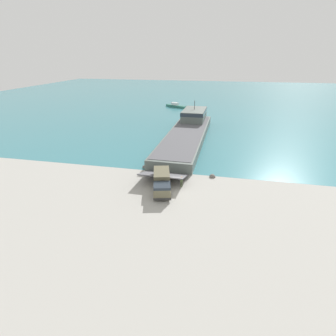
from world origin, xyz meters
TOP-DOWN VIEW (x-y plane):
  - ground_plane at (0.00, 0.00)m, footprint 240.00×240.00m
  - water_surface at (0.00, 96.28)m, footprint 240.00×180.00m
  - landing_craft at (-2.19, 28.79)m, footprint 9.17×44.75m
  - military_truck at (-2.18, -0.56)m, footprint 4.10×7.28m
  - soldier_on_ramp at (0.54, 1.20)m, footprint 0.49×0.34m
  - moored_boat_a at (-12.54, 67.93)m, footprint 8.77×5.72m
  - shoreline_rock_a at (5.07, 5.85)m, footprint 1.05×1.05m
  - shoreline_rock_b at (-7.23, 7.42)m, footprint 0.95×0.95m

SIDE VIEW (x-z plane):
  - ground_plane at x=0.00m, z-range 0.00..0.00m
  - shoreline_rock_a at x=5.07m, z-range -0.52..0.52m
  - shoreline_rock_b at x=-7.23m, z-range -0.48..0.48m
  - water_surface at x=0.00m, z-range 0.00..0.01m
  - moored_boat_a at x=-12.54m, z-range -0.30..1.48m
  - soldier_on_ramp at x=0.54m, z-range 0.15..1.98m
  - military_truck at x=-2.18m, z-range 0.04..2.78m
  - landing_craft at x=-2.19m, z-range -1.94..5.45m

